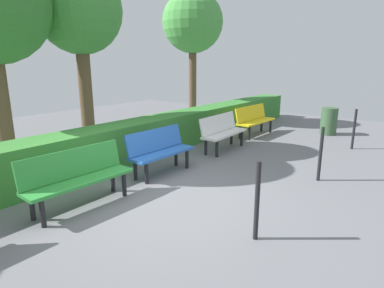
% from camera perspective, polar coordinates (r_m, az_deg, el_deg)
% --- Properties ---
extents(ground_plane, '(19.36, 19.36, 0.00)m').
position_cam_1_polar(ground_plane, '(5.35, -5.76, -9.13)').
color(ground_plane, slate).
extents(bench_yellow, '(1.60, 0.53, 0.86)m').
position_cam_1_polar(bench_yellow, '(9.70, 10.85, 4.35)').
color(bench_yellow, yellow).
rests_on(bench_yellow, ground_plane).
extents(bench_white, '(1.56, 0.52, 0.86)m').
position_cam_1_polar(bench_white, '(7.95, 5.35, 2.36)').
color(bench_white, white).
rests_on(bench_white, ground_plane).
extents(bench_blue, '(1.43, 0.52, 0.86)m').
position_cam_1_polar(bench_blue, '(6.27, -5.75, -0.94)').
color(bench_blue, blue).
rests_on(bench_blue, ground_plane).
extents(bench_green, '(1.66, 0.54, 0.86)m').
position_cam_1_polar(bench_green, '(5.11, -19.48, -5.23)').
color(bench_green, '#2D8C38').
rests_on(bench_green, ground_plane).
extents(hedge_row, '(15.36, 0.75, 0.84)m').
position_cam_1_polar(hedge_row, '(7.13, -12.00, 0.20)').
color(hedge_row, '#387F33').
rests_on(hedge_row, ground_plane).
extents(tree_near, '(1.99, 1.99, 4.37)m').
position_cam_1_polar(tree_near, '(11.34, 0.11, 20.44)').
color(tree_near, brown).
rests_on(tree_near, ground_plane).
extents(tree_mid, '(1.89, 1.89, 4.15)m').
position_cam_1_polar(tree_mid, '(8.09, -19.18, 20.82)').
color(tree_mid, brown).
rests_on(tree_mid, ground_plane).
extents(railing_post_near, '(0.06, 0.06, 1.00)m').
position_cam_1_polar(railing_post_near, '(8.93, 26.60, 2.33)').
color(railing_post_near, black).
rests_on(railing_post_near, ground_plane).
extents(railing_post_mid, '(0.06, 0.06, 1.00)m').
position_cam_1_polar(railing_post_mid, '(6.29, 21.66, -1.67)').
color(railing_post_mid, black).
rests_on(railing_post_mid, ground_plane).
extents(railing_post_far, '(0.06, 0.06, 1.00)m').
position_cam_1_polar(railing_post_far, '(4.01, 11.37, -9.84)').
color(railing_post_far, black).
rests_on(railing_post_far, ground_plane).
extents(trash_bin, '(0.46, 0.46, 0.80)m').
position_cam_1_polar(trash_bin, '(10.46, 22.92, 3.71)').
color(trash_bin, '#385938').
rests_on(trash_bin, ground_plane).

